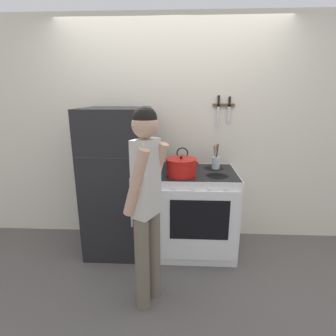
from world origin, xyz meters
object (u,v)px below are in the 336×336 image
dutch_oven_pot (181,167)px  person (147,199)px  stove_range (197,212)px  utensil_jar (216,162)px  refrigerator (118,182)px  tea_kettle (182,162)px

dutch_oven_pot → person: 0.74m
stove_range → person: (-0.45, -0.80, 0.46)m
person → stove_range: bearing=-0.8°
utensil_jar → refrigerator: bearing=-172.4°
stove_range → dutch_oven_pot: size_ratio=2.61×
refrigerator → person: (0.42, -0.83, 0.14)m
refrigerator → stove_range: (0.87, -0.03, -0.32)m
tea_kettle → utensil_jar: utensil_jar is taller
refrigerator → person: size_ratio=0.97×
stove_range → utensil_jar: size_ratio=3.27×
dutch_oven_pot → tea_kettle: (0.01, 0.28, -0.02)m
stove_range → person: size_ratio=0.56×
person → dutch_oven_pot: bearing=7.4°
tea_kettle → refrigerator: bearing=-169.0°
refrigerator → tea_kettle: bearing=11.0°
dutch_oven_pot → tea_kettle: tea_kettle is taller
stove_range → dutch_oven_pot: (-0.18, -0.11, 0.54)m
refrigerator → stove_range: refrigerator is taller
stove_range → person: bearing=-119.2°
person → tea_kettle: bearing=12.3°
stove_range → dutch_oven_pot: dutch_oven_pot is taller
stove_range → tea_kettle: (-0.17, 0.16, 0.52)m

